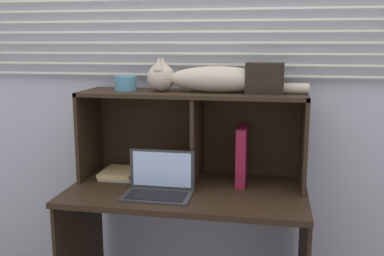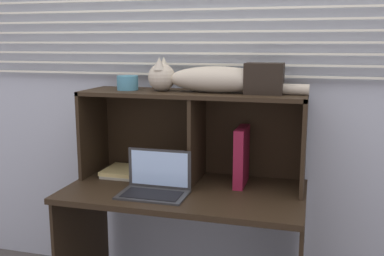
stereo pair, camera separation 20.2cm
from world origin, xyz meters
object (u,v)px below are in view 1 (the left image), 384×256
at_px(storage_box, 265,78).
at_px(laptop, 159,185).
at_px(small_basket, 126,83).
at_px(binder_upright, 242,155).
at_px(cat, 207,79).
at_px(book_stack, 120,173).

bearing_deg(storage_box, laptop, -152.56).
height_order(small_basket, storage_box, storage_box).
distance_m(binder_upright, storage_box, 0.44).
relative_size(binder_upright, storage_box, 1.61).
distance_m(cat, book_stack, 0.75).
distance_m(cat, small_basket, 0.46).
bearing_deg(storage_box, small_basket, 180.00).
bearing_deg(binder_upright, cat, 180.00).
bearing_deg(binder_upright, small_basket, 180.00).
height_order(cat, binder_upright, cat).
xyz_separation_m(small_basket, storage_box, (0.76, 0.00, 0.04)).
distance_m(cat, laptop, 0.62).
xyz_separation_m(laptop, small_basket, (-0.25, 0.26, 0.49)).
xyz_separation_m(cat, storage_box, (0.31, 0.00, 0.01)).
relative_size(laptop, book_stack, 1.43).
relative_size(binder_upright, small_basket, 2.66).
height_order(cat, small_basket, cat).
xyz_separation_m(cat, binder_upright, (0.20, 0.00, -0.41)).
distance_m(cat, binder_upright, 0.46).
relative_size(book_stack, storage_box, 1.22).
bearing_deg(storage_box, cat, 180.00).
distance_m(laptop, small_basket, 0.61).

